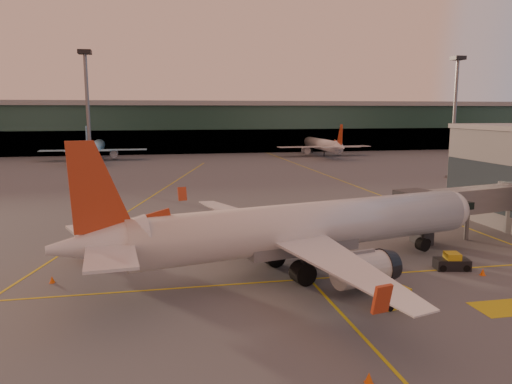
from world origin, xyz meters
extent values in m
plane|color=#4C4F54|center=(0.00, 0.00, 0.00)|extent=(600.00, 600.00, 0.00)
cube|color=gold|center=(0.00, 5.00, 0.01)|extent=(80.00, 0.25, 0.01)
cube|color=gold|center=(-10.00, 45.00, 0.01)|extent=(31.30, 115.98, 0.01)
cube|color=gold|center=(30.00, 70.00, 0.01)|extent=(0.25, 160.00, 0.01)
cube|color=gold|center=(5.00, -8.00, 0.01)|extent=(0.25, 30.00, 0.01)
cube|color=#19382D|center=(0.00, 142.00, 8.00)|extent=(400.00, 18.00, 16.00)
cube|color=gray|center=(0.00, 142.00, 16.80)|extent=(400.00, 20.00, 1.60)
cube|color=black|center=(0.00, 133.50, 4.00)|extent=(400.00, 1.00, 8.00)
cube|color=#2D3D47|center=(33.05, 18.00, 5.00)|extent=(0.30, 21.60, 6.00)
cylinder|color=slate|center=(-20.00, 66.00, 12.50)|extent=(0.70, 0.70, 25.00)
cube|color=black|center=(-20.00, 66.00, 25.20)|extent=(2.40, 2.40, 0.80)
cube|color=slate|center=(-20.00, 66.00, 0.25)|extent=(1.60, 1.60, 0.50)
cylinder|color=slate|center=(55.00, 62.00, 12.50)|extent=(0.70, 0.70, 25.00)
cube|color=black|center=(55.00, 62.00, 25.20)|extent=(2.40, 2.40, 0.80)
cube|color=slate|center=(55.00, 62.00, 0.25)|extent=(1.60, 1.60, 0.50)
cylinder|color=silver|center=(5.78, 7.19, 4.22)|extent=(32.98, 11.64, 4.22)
sphere|color=silver|center=(21.79, 10.96, 4.22)|extent=(4.14, 4.14, 4.14)
cube|color=black|center=(22.96, 11.23, 4.75)|extent=(2.48, 3.11, 0.74)
cone|color=silver|center=(-12.17, 2.97, 4.54)|extent=(7.94, 5.56, 4.01)
cube|color=silver|center=(-10.96, -0.45, 4.64)|extent=(4.02, 7.10, 0.21)
cylinder|color=silver|center=(8.03, 1.13, 1.90)|extent=(4.92, 3.68, 2.74)
cylinder|color=black|center=(4.07, 3.97, 0.95)|extent=(2.19, 1.87, 1.90)
cylinder|color=black|center=(4.07, 3.97, 1.53)|extent=(0.38, 0.38, 1.16)
cube|color=silver|center=(-12.61, 6.57, 4.64)|extent=(5.65, 7.59, 0.21)
cylinder|color=silver|center=(5.09, 13.62, 1.90)|extent=(4.92, 3.68, 2.74)
cylinder|color=black|center=(2.81, 9.31, 0.95)|extent=(2.19, 1.87, 1.90)
cylinder|color=black|center=(2.81, 9.31, 1.53)|extent=(0.38, 0.38, 1.16)
cube|color=slate|center=(4.61, 6.92, 2.85)|extent=(10.92, 5.67, 1.69)
cylinder|color=black|center=(18.66, 10.22, 0.95)|extent=(1.49, 1.13, 1.33)
cube|color=slate|center=(26.32, 14.19, 4.52)|extent=(15.95, 6.14, 2.70)
cube|color=#2D3035|center=(19.15, 12.99, 4.52)|extent=(4.09, 4.09, 3.00)
cube|color=#2D3035|center=(20.65, 13.89, 1.20)|extent=(1.60, 2.40, 2.40)
cylinder|color=black|center=(20.65, 12.79, 0.40)|extent=(0.80, 0.40, 0.80)
cylinder|color=black|center=(20.65, 14.99, 0.40)|extent=(0.80, 0.40, 0.80)
cylinder|color=slate|center=(26.32, 14.19, 1.61)|extent=(0.50, 0.50, 3.22)
cube|color=#B33019|center=(-12.54, 14.25, 0.66)|extent=(3.06, 2.45, 1.32)
cube|color=silver|center=(-12.80, 14.28, 2.73)|extent=(5.34, 2.83, 2.46)
cylinder|color=black|center=(-14.24, 13.41, 0.40)|extent=(0.82, 0.41, 0.79)
cylinder|color=black|center=(-11.10, 13.00, 0.40)|extent=(0.82, 0.41, 0.79)
cube|color=gold|center=(9.31, -2.03, 0.69)|extent=(2.58, 1.97, 1.37)
cylinder|color=black|center=(8.59, -2.84, 0.29)|extent=(0.63, 0.44, 0.57)
cylinder|color=black|center=(10.35, -2.31, 0.29)|extent=(0.63, 0.44, 0.57)
cube|color=black|center=(18.64, 5.01, 0.49)|extent=(3.29, 2.18, 0.98)
cube|color=gold|center=(18.64, 5.01, 1.16)|extent=(1.51, 1.65, 0.80)
cylinder|color=black|center=(17.45, 4.52, 0.31)|extent=(0.67, 0.39, 0.62)
cylinder|color=black|center=(19.54, 4.09, 0.31)|extent=(0.67, 0.39, 0.62)
cone|color=#EB5A0C|center=(-16.65, 8.45, 0.30)|extent=(0.47, 0.47, 0.60)
cube|color=#EB5A0C|center=(-16.65, 8.45, 0.02)|extent=(0.41, 0.41, 0.03)
cone|color=#EB5A0C|center=(3.06, -11.60, 0.31)|extent=(0.49, 0.49, 0.62)
cube|color=#EB5A0C|center=(3.06, -11.60, 0.02)|extent=(0.42, 0.42, 0.03)
cone|color=#EB5A0C|center=(4.35, 25.49, 0.26)|extent=(0.40, 0.40, 0.51)
cube|color=#EB5A0C|center=(4.35, 25.49, 0.01)|extent=(0.35, 0.35, 0.03)
cone|color=#EB5A0C|center=(20.34, 2.89, 0.32)|extent=(0.50, 0.50, 0.64)
cube|color=#EB5A0C|center=(20.34, 2.89, 0.02)|extent=(0.44, 0.44, 0.03)
camera|label=1|loc=(-7.79, -34.59, 14.44)|focal=35.00mm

